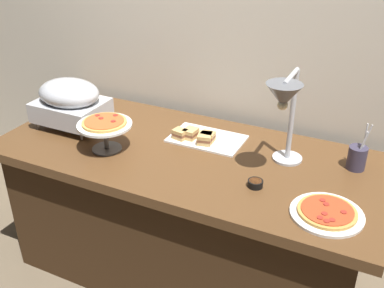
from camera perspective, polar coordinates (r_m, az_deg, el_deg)
name	(u,v)px	position (r m, az deg, el deg)	size (l,w,h in m)	color
ground_plane	(188,269)	(2.68, -0.53, -15.30)	(8.00, 8.00, 0.00)	brown
back_wall	(229,38)	(2.49, 4.61, 13.03)	(4.40, 0.04, 2.40)	beige
buffet_table	(187,214)	(2.43, -0.57, -8.71)	(1.90, 0.84, 0.76)	brown
chafing_dish	(70,101)	(2.51, -14.97, 5.24)	(0.36, 0.28, 0.26)	#B7BABF
heat_lamp	(285,103)	(1.92, 11.50, 5.02)	(0.15, 0.34, 0.46)	#B7BABF
pizza_plate_front	(327,213)	(1.87, 16.48, -8.23)	(0.29, 0.29, 0.03)	white
pizza_plate_center	(105,127)	(2.24, -10.83, 2.15)	(0.27, 0.27, 0.16)	#595B60
sandwich_platter	(202,137)	(2.32, 1.21, 0.84)	(0.37, 0.24, 0.06)	white
sauce_cup_near	(255,183)	(1.98, 7.90, -4.87)	(0.07, 0.07, 0.03)	black
utensil_holder	(357,157)	(2.20, 19.90, -1.58)	(0.08, 0.08, 0.23)	#383347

